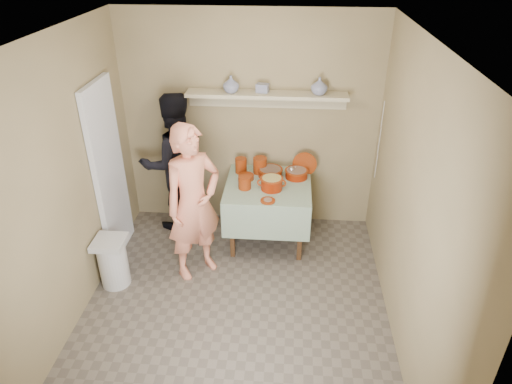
# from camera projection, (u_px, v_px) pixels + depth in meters

# --- Properties ---
(ground) EXTENTS (3.50, 3.50, 0.00)m
(ground) POSITION_uv_depth(u_px,v_px,m) (235.00, 312.00, 4.51)
(ground) COLOR #61574C
(ground) RESTS_ON ground
(tile_panel) EXTENTS (0.06, 0.70, 2.00)m
(tile_panel) POSITION_uv_depth(u_px,v_px,m) (109.00, 173.00, 4.93)
(tile_panel) COLOR silver
(tile_panel) RESTS_ON ground
(plate_stack_a) EXTENTS (0.14, 0.14, 0.18)m
(plate_stack_a) POSITION_uv_depth(u_px,v_px,m) (241.00, 165.00, 5.42)
(plate_stack_a) COLOR maroon
(plate_stack_a) RESTS_ON serving_table
(plate_stack_b) EXTENTS (0.16, 0.16, 0.19)m
(plate_stack_b) POSITION_uv_depth(u_px,v_px,m) (260.00, 165.00, 5.41)
(plate_stack_b) COLOR maroon
(plate_stack_b) RESTS_ON serving_table
(bowl_stack) EXTENTS (0.14, 0.14, 0.14)m
(bowl_stack) POSITION_uv_depth(u_px,v_px,m) (245.00, 183.00, 5.09)
(bowl_stack) COLOR maroon
(bowl_stack) RESTS_ON serving_table
(empty_bowl) EXTENTS (0.18, 0.18, 0.05)m
(empty_bowl) POSITION_uv_depth(u_px,v_px,m) (246.00, 177.00, 5.31)
(empty_bowl) COLOR maroon
(empty_bowl) RESTS_ON serving_table
(propped_lid) EXTENTS (0.29, 0.06, 0.29)m
(propped_lid) POSITION_uv_depth(u_px,v_px,m) (305.00, 164.00, 5.39)
(propped_lid) COLOR maroon
(propped_lid) RESTS_ON serving_table
(vase_right) EXTENTS (0.23, 0.23, 0.19)m
(vase_right) POSITION_uv_depth(u_px,v_px,m) (319.00, 86.00, 4.95)
(vase_right) COLOR navy
(vase_right) RESTS_ON wall_shelf
(vase_left) EXTENTS (0.25, 0.25, 0.19)m
(vase_left) POSITION_uv_depth(u_px,v_px,m) (231.00, 84.00, 5.01)
(vase_left) COLOR navy
(vase_left) RESTS_ON wall_shelf
(ceramic_box) EXTENTS (0.15, 0.12, 0.10)m
(ceramic_box) POSITION_uv_depth(u_px,v_px,m) (263.00, 88.00, 5.03)
(ceramic_box) COLOR navy
(ceramic_box) RESTS_ON wall_shelf
(person_cook) EXTENTS (0.74, 0.72, 1.72)m
(person_cook) POSITION_uv_depth(u_px,v_px,m) (194.00, 204.00, 4.65)
(person_cook) COLOR #ED8666
(person_cook) RESTS_ON ground
(person_helper) EXTENTS (1.05, 0.98, 1.73)m
(person_helper) POSITION_uv_depth(u_px,v_px,m) (175.00, 163.00, 5.45)
(person_helper) COLOR black
(person_helper) RESTS_ON ground
(room_shell) EXTENTS (3.04, 3.54, 2.62)m
(room_shell) POSITION_uv_depth(u_px,v_px,m) (230.00, 167.00, 3.71)
(room_shell) COLOR #94825A
(room_shell) RESTS_ON ground
(serving_table) EXTENTS (0.97, 0.97, 0.76)m
(serving_table) POSITION_uv_depth(u_px,v_px,m) (268.00, 193.00, 5.28)
(serving_table) COLOR #4C2D16
(serving_table) RESTS_ON ground
(cazuela_meat_a) EXTENTS (0.30, 0.30, 0.10)m
(cazuela_meat_a) POSITION_uv_depth(u_px,v_px,m) (270.00, 172.00, 5.35)
(cazuela_meat_a) COLOR #6B1000
(cazuela_meat_a) RESTS_ON serving_table
(cazuela_meat_b) EXTENTS (0.28, 0.28, 0.10)m
(cazuela_meat_b) POSITION_uv_depth(u_px,v_px,m) (296.00, 173.00, 5.32)
(cazuela_meat_b) COLOR #6B1000
(cazuela_meat_b) RESTS_ON serving_table
(ladle) EXTENTS (0.08, 0.26, 0.19)m
(ladle) POSITION_uv_depth(u_px,v_px,m) (292.00, 169.00, 5.29)
(ladle) COLOR silver
(ladle) RESTS_ON cazuela_meat_b
(cazuela_rice) EXTENTS (0.33, 0.25, 0.14)m
(cazuela_rice) POSITION_uv_depth(u_px,v_px,m) (272.00, 182.00, 5.07)
(cazuela_rice) COLOR #6B1000
(cazuela_rice) RESTS_ON serving_table
(front_plate) EXTENTS (0.16, 0.16, 0.03)m
(front_plate) POSITION_uv_depth(u_px,v_px,m) (268.00, 201.00, 4.87)
(front_plate) COLOR maroon
(front_plate) RESTS_ON serving_table
(wall_shelf) EXTENTS (1.80, 0.25, 0.21)m
(wall_shelf) POSITION_uv_depth(u_px,v_px,m) (267.00, 96.00, 5.09)
(wall_shelf) COLOR #C0B48F
(wall_shelf) RESTS_ON room_shell
(trash_bin) EXTENTS (0.32, 0.32, 0.56)m
(trash_bin) POSITION_uv_depth(u_px,v_px,m) (113.00, 262.00, 4.75)
(trash_bin) COLOR silver
(trash_bin) RESTS_ON ground
(electrical_cord) EXTENTS (0.01, 0.05, 0.90)m
(electrical_cord) POSITION_uv_depth(u_px,v_px,m) (379.00, 141.00, 5.07)
(electrical_cord) COLOR silver
(electrical_cord) RESTS_ON wall_shelf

